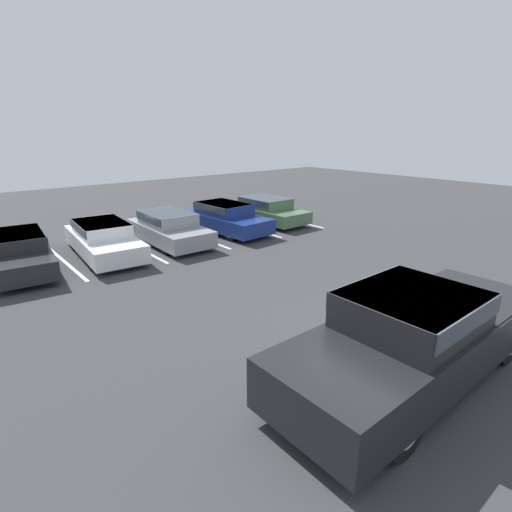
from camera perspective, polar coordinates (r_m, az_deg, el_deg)
ground_plane at (r=8.66m, az=17.38°, el=-13.57°), size 60.00×60.00×0.00m
stall_stripe_b at (r=15.22m, az=-25.58°, el=-0.80°), size 0.12×4.74×0.01m
stall_stripe_c at (r=16.00m, az=-16.43°, el=1.08°), size 0.12×4.74×0.01m
stall_stripe_d at (r=17.16m, az=-8.30°, el=2.74°), size 0.12×4.74×0.01m
stall_stripe_e at (r=18.63m, az=-1.32°, el=4.11°), size 0.12×4.74×0.01m
stall_stripe_f at (r=20.35m, az=4.59°, el=5.22°), size 0.12×4.74×0.01m
pickup_truck at (r=7.82m, az=22.08°, el=-10.24°), size 6.19×2.08×1.76m
parked_sedan_a at (r=14.93m, az=-30.85°, el=0.69°), size 2.19×4.82×1.22m
parked_sedan_b at (r=15.32m, az=-21.00°, el=2.45°), size 2.14×4.80×1.23m
parked_sedan_c at (r=16.18m, az=-12.35°, el=4.03°), size 1.88×4.31×1.26m
parked_sedan_d at (r=17.72m, az=-4.49°, el=5.63°), size 2.04×4.62×1.29m
parked_sedan_e at (r=19.54m, az=1.48°, el=6.69°), size 1.88×4.36×1.21m
wheel_stop_curb at (r=19.07m, az=-17.29°, el=3.83°), size 1.97×0.20×0.14m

